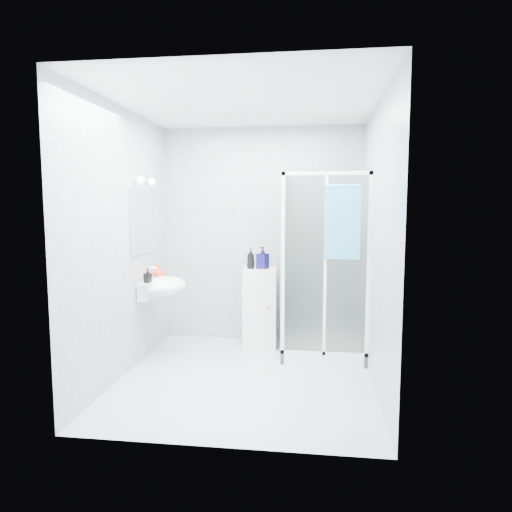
# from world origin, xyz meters

# --- Properties ---
(room) EXTENTS (2.40, 2.60, 2.60)m
(room) POSITION_xyz_m (0.00, 0.00, 1.30)
(room) COLOR #BABFC1
(room) RESTS_ON ground
(shower_enclosure) EXTENTS (0.90, 0.95, 2.00)m
(shower_enclosure) POSITION_xyz_m (0.67, 0.77, 0.45)
(shower_enclosure) COLOR white
(shower_enclosure) RESTS_ON ground
(wall_basin) EXTENTS (0.46, 0.56, 0.35)m
(wall_basin) POSITION_xyz_m (-0.99, 0.45, 0.80)
(wall_basin) COLOR white
(wall_basin) RESTS_ON ground
(mirror) EXTENTS (0.02, 0.60, 0.70)m
(mirror) POSITION_xyz_m (-1.19, 0.45, 1.50)
(mirror) COLOR white
(mirror) RESTS_ON room
(vanity_lights) EXTENTS (0.10, 0.40, 0.08)m
(vanity_lights) POSITION_xyz_m (-1.14, 0.45, 1.92)
(vanity_lights) COLOR silver
(vanity_lights) RESTS_ON room
(wall_hooks) EXTENTS (0.23, 0.06, 0.03)m
(wall_hooks) POSITION_xyz_m (-0.25, 1.26, 1.62)
(wall_hooks) COLOR silver
(wall_hooks) RESTS_ON room
(storage_cabinet) EXTENTS (0.41, 0.43, 0.93)m
(storage_cabinet) POSITION_xyz_m (0.01, 1.00, 0.47)
(storage_cabinet) COLOR white
(storage_cabinet) RESTS_ON ground
(hand_towel) EXTENTS (0.35, 0.05, 0.74)m
(hand_towel) POSITION_xyz_m (0.91, 0.37, 1.52)
(hand_towel) COLOR #3598C9
(hand_towel) RESTS_ON shower_enclosure
(shampoo_bottle_a) EXTENTS (0.12, 0.12, 0.24)m
(shampoo_bottle_a) POSITION_xyz_m (-0.09, 0.95, 1.05)
(shampoo_bottle_a) COLOR black
(shampoo_bottle_a) RESTS_ON storage_cabinet
(shampoo_bottle_b) EXTENTS (0.15, 0.15, 0.26)m
(shampoo_bottle_b) POSITION_xyz_m (0.05, 0.98, 1.06)
(shampoo_bottle_b) COLOR #0B0A3E
(shampoo_bottle_b) RESTS_ON storage_cabinet
(soap_dispenser_orange) EXTENTS (0.15, 0.15, 0.15)m
(soap_dispenser_orange) POSITION_xyz_m (-1.08, 0.59, 0.94)
(soap_dispenser_orange) COLOR red
(soap_dispenser_orange) RESTS_ON wall_basin
(soap_dispenser_black) EXTENTS (0.08, 0.08, 0.14)m
(soap_dispenser_black) POSITION_xyz_m (-1.07, 0.27, 0.93)
(soap_dispenser_black) COLOR black
(soap_dispenser_black) RESTS_ON wall_basin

